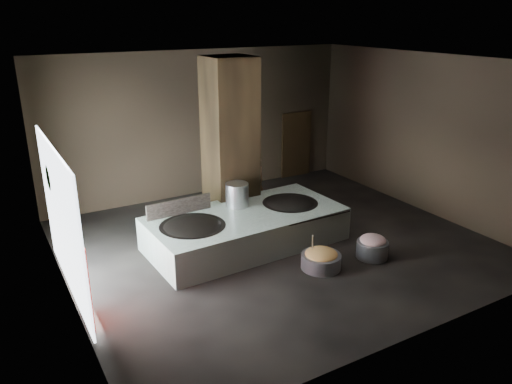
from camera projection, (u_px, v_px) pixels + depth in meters
floor at (276, 245)px, 12.66m from camera, size 10.00×9.00×0.10m
ceiling at (279, 59)px, 11.10m from camera, size 10.00×9.00×0.10m
back_wall at (200, 124)px, 15.59m from camera, size 10.00×0.10×4.50m
front_wall at (426, 224)px, 8.17m from camera, size 10.00×0.10×4.50m
left_wall at (54, 195)px, 9.51m from camera, size 0.10×9.00×4.50m
right_wall at (427, 134)px, 14.25m from camera, size 0.10×9.00×4.50m
pillar at (230, 143)px, 13.29m from camera, size 1.20×1.20×4.50m
hearth_platform at (246, 229)px, 12.49m from camera, size 4.94×2.52×0.84m
platform_cap at (246, 214)px, 12.36m from camera, size 4.74×2.28×0.03m
wok_left at (193, 229)px, 11.66m from camera, size 1.53×1.53×0.42m
wok_left_rim at (193, 226)px, 11.63m from camera, size 1.56×1.56×0.05m
wok_right at (290, 206)px, 13.05m from camera, size 1.42×1.42×0.40m
wok_right_rim at (290, 203)px, 13.03m from camera, size 1.45×1.45×0.05m
stock_pot at (237, 195)px, 12.72m from camera, size 0.59×0.59×0.63m
splash_guard at (179, 207)px, 12.22m from camera, size 1.69×0.13×0.42m
cook at (255, 183)px, 14.63m from camera, size 0.64×0.47×1.63m
veg_basin at (321, 261)px, 11.39m from camera, size 1.10×1.10×0.34m
veg_fill at (321, 254)px, 11.33m from camera, size 0.75×0.75×0.23m
ladle at (312, 245)px, 11.32m from camera, size 0.25×0.30×0.65m
meat_basin at (372, 249)px, 11.88m from camera, size 0.90×0.90×0.41m
meat_fill at (373, 240)px, 11.80m from camera, size 0.62×0.62×0.24m
doorway_near at (236, 155)px, 16.46m from camera, size 1.18×0.08×2.38m
doorway_near_glow at (238, 157)px, 16.35m from camera, size 0.81×0.04×1.92m
doorway_far at (296, 146)px, 17.59m from camera, size 1.18×0.08×2.38m
doorway_far_glow at (299, 145)px, 17.91m from camera, size 0.78×0.04×1.84m
left_opening at (62, 221)px, 9.94m from camera, size 0.04×4.20×3.10m
pavilion_sliver at (84, 282)px, 9.17m from camera, size 0.05×0.90×1.70m
tree_silhouette at (54, 177)px, 10.68m from camera, size 0.28×1.10×1.10m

